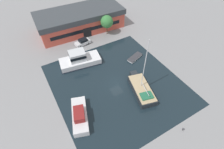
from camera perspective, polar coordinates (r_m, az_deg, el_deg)
name	(u,v)px	position (r m, az deg, el deg)	size (l,w,h in m)	color
ground_plane	(117,84)	(38.65, 1.57, -2.97)	(440.00, 440.00, 0.00)	gray
water_canal	(117,84)	(38.65, 1.57, -2.97)	(26.22, 28.11, 0.01)	black
warehouse_building	(80,20)	(55.77, -10.34, 17.20)	(25.81, 12.31, 5.79)	#C64C3D
quay_tree_near_building	(107,22)	(51.71, -1.70, 16.83)	(3.60, 3.60, 5.80)	brown
parked_car	(83,42)	(49.48, -9.53, 10.43)	(4.45, 2.43, 1.75)	silver
sailboat_moored	(141,89)	(37.13, 9.55, -4.69)	(5.26, 9.65, 12.88)	#23282D
motor_cruiser	(79,60)	(43.03, -10.62, 4.80)	(10.31, 5.61, 3.76)	white
small_dinghy	(135,57)	(44.95, 7.49, 5.54)	(4.74, 2.96, 0.51)	silver
cabin_boat	(80,115)	(33.30, -10.51, -13.00)	(4.90, 8.02, 2.67)	silver
mooring_bollard	(183,129)	(34.60, 22.25, -16.16)	(0.32, 0.32, 0.60)	#47474C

